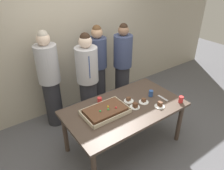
{
  "coord_description": "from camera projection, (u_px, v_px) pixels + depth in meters",
  "views": [
    {
      "loc": [
        -1.65,
        -1.99,
        2.61
      ],
      "look_at": [
        -0.13,
        0.15,
        1.1
      ],
      "focal_mm": 34.37,
      "sensor_mm": 36.0,
      "label": 1
    }
  ],
  "objects": [
    {
      "name": "person_striped_tie_right",
      "position": [
        88.0,
        81.0,
        3.62
      ],
      "size": [
        0.37,
        0.37,
        1.7
      ],
      "rotation": [
        0.0,
        0.0,
        -1.79
      ],
      "color": "#28282D",
      "rests_on": "ground_plane"
    },
    {
      "name": "drink_cup_nearest",
      "position": [
        181.0,
        99.0,
        3.25
      ],
      "size": [
        0.07,
        0.07,
        0.1
      ],
      "primitive_type": "cylinder",
      "color": "red",
      "rests_on": "party_table"
    },
    {
      "name": "drink_cup_middle",
      "position": [
        100.0,
        100.0,
        3.22
      ],
      "size": [
        0.07,
        0.07,
        0.1
      ],
      "primitive_type": "cylinder",
      "color": "red",
      "rests_on": "party_table"
    },
    {
      "name": "ground_plane",
      "position": [
        124.0,
        144.0,
        3.54
      ],
      "size": [
        12.0,
        12.0,
        0.0
      ],
      "primitive_type": "plane",
      "color": "#5B5B60"
    },
    {
      "name": "cake_server_utensil",
      "position": [
        163.0,
        98.0,
        3.36
      ],
      "size": [
        0.03,
        0.2,
        0.01
      ],
      "primitive_type": "cube",
      "color": "silver",
      "rests_on": "party_table"
    },
    {
      "name": "interior_back_panel",
      "position": [
        72.0,
        32.0,
        3.92
      ],
      "size": [
        8.0,
        0.12,
        3.0
      ],
      "primitive_type": "cube",
      "color": "#B2A893",
      "rests_on": "ground_plane"
    },
    {
      "name": "party_table",
      "position": [
        125.0,
        112.0,
        3.2
      ],
      "size": [
        1.77,
        1.0,
        0.75
      ],
      "color": "#47382D",
      "rests_on": "ground_plane"
    },
    {
      "name": "person_serving_front",
      "position": [
        50.0,
        80.0,
        3.6
      ],
      "size": [
        0.37,
        0.37,
        1.74
      ],
      "rotation": [
        0.0,
        0.0,
        -1.27
      ],
      "color": "#28282D",
      "rests_on": "ground_plane"
    },
    {
      "name": "plated_slice_near_left",
      "position": [
        129.0,
        100.0,
        3.29
      ],
      "size": [
        0.15,
        0.15,
        0.06
      ],
      "color": "white",
      "rests_on": "party_table"
    },
    {
      "name": "plated_slice_near_right",
      "position": [
        160.0,
        105.0,
        3.16
      ],
      "size": [
        0.15,
        0.15,
        0.08
      ],
      "color": "white",
      "rests_on": "party_table"
    },
    {
      "name": "sheet_cake",
      "position": [
        105.0,
        111.0,
        3.01
      ],
      "size": [
        0.64,
        0.41,
        0.1
      ],
      "color": "beige",
      "rests_on": "party_table"
    },
    {
      "name": "person_green_shirt_behind",
      "position": [
        98.0,
        67.0,
        4.1
      ],
      "size": [
        0.34,
        0.34,
        1.67
      ],
      "rotation": [
        0.0,
        0.0,
        -2.06
      ],
      "color": "#28282D",
      "rests_on": "ground_plane"
    },
    {
      "name": "drink_cup_far_end",
      "position": [
        151.0,
        93.0,
        3.4
      ],
      "size": [
        0.07,
        0.07,
        0.1
      ],
      "primitive_type": "cylinder",
      "color": "#2D5199",
      "rests_on": "party_table"
    },
    {
      "name": "person_far_right_suit",
      "position": [
        123.0,
        66.0,
        4.12
      ],
      "size": [
        0.35,
        0.35,
        1.7
      ],
      "rotation": [
        0.0,
        0.0,
        -2.41
      ],
      "color": "#28282D",
      "rests_on": "ground_plane"
    },
    {
      "name": "plated_slice_far_right",
      "position": [
        144.0,
        101.0,
        3.26
      ],
      "size": [
        0.15,
        0.15,
        0.06
      ],
      "color": "white",
      "rests_on": "party_table"
    },
    {
      "name": "plated_slice_far_left",
      "position": [
        135.0,
        106.0,
        3.14
      ],
      "size": [
        0.15,
        0.15,
        0.08
      ],
      "color": "white",
      "rests_on": "party_table"
    }
  ]
}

